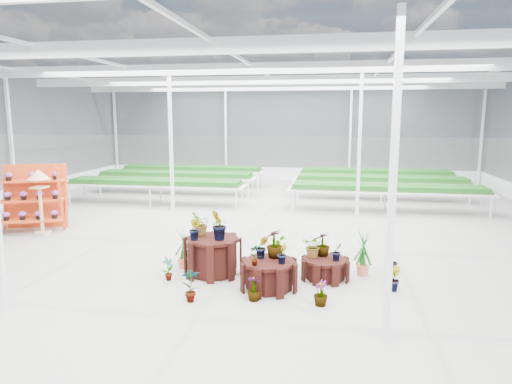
% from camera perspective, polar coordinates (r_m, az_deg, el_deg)
% --- Properties ---
extents(ground_plane, '(24.00, 24.00, 0.00)m').
position_cam_1_polar(ground_plane, '(10.91, -2.51, -7.10)').
color(ground_plane, gray).
rests_on(ground_plane, ground).
extents(greenhouse_shell, '(18.00, 24.00, 4.50)m').
position_cam_1_polar(greenhouse_shell, '(10.49, -2.60, 4.76)').
color(greenhouse_shell, white).
rests_on(greenhouse_shell, ground).
extents(steel_frame, '(18.00, 24.00, 4.50)m').
position_cam_1_polar(steel_frame, '(10.49, -2.60, 4.76)').
color(steel_frame, silver).
rests_on(steel_frame, ground).
extents(nursery_benches, '(16.00, 7.00, 0.84)m').
position_cam_1_polar(nursery_benches, '(17.76, 2.31, 0.78)').
color(nursery_benches, silver).
rests_on(nursery_benches, ground).
extents(plinth_tall, '(1.26, 1.26, 0.75)m').
position_cam_1_polar(plinth_tall, '(9.16, -5.38, -7.97)').
color(plinth_tall, black).
rests_on(plinth_tall, ground).
extents(plinth_mid, '(1.24, 1.24, 0.54)m').
position_cam_1_polar(plinth_mid, '(8.41, 1.61, -10.32)').
color(plinth_mid, black).
rests_on(plinth_mid, ground).
extents(plinth_low, '(1.15, 1.15, 0.41)m').
position_cam_1_polar(plinth_low, '(9.02, 8.63, -9.46)').
color(plinth_low, black).
rests_on(plinth_low, ground).
extents(shelf_rack, '(1.91, 1.45, 1.80)m').
position_cam_1_polar(shelf_rack, '(13.79, -26.18, -0.72)').
color(shelf_rack, '#C13A14').
rests_on(shelf_rack, ground).
extents(bird_table, '(0.52, 0.52, 1.75)m').
position_cam_1_polar(bird_table, '(13.27, -25.34, -1.15)').
color(bird_table, tan).
rests_on(bird_table, ground).
extents(nursery_plants, '(4.57, 2.75, 1.36)m').
position_cam_1_polar(nursery_plants, '(9.05, 1.40, -7.08)').
color(nursery_plants, '#154D14').
rests_on(nursery_plants, ground).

